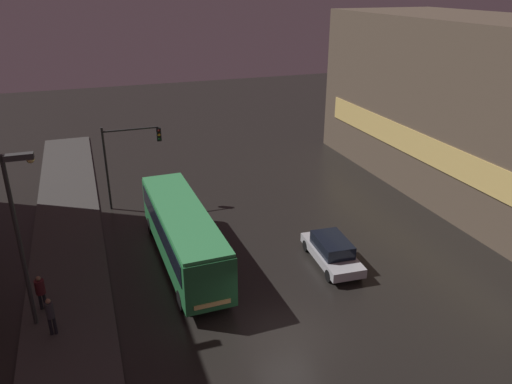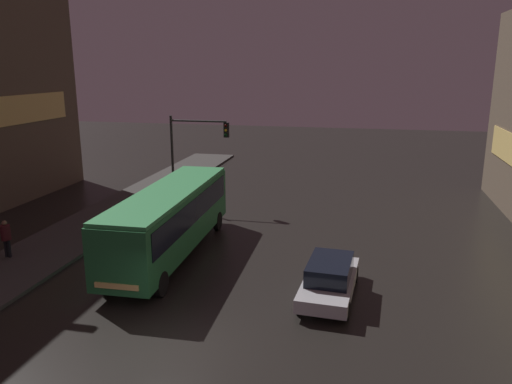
# 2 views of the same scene
# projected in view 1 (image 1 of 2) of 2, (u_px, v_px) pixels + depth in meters

# --- Properties ---
(ground_plane) EXTENTS (120.00, 120.00, 0.00)m
(ground_plane) POSITION_uv_depth(u_px,v_px,m) (289.00, 337.00, 21.66)
(ground_plane) COLOR black
(sidewalk_left) EXTENTS (4.00, 48.00, 0.15)m
(sidewalk_left) POSITION_uv_depth(u_px,v_px,m) (68.00, 259.00, 27.56)
(sidewalk_left) COLOR #3D3A38
(sidewalk_left) RESTS_ON ground
(building_right_block) EXTENTS (10.07, 26.74, 12.07)m
(building_right_block) POSITION_uv_depth(u_px,v_px,m) (477.00, 108.00, 35.07)
(building_right_block) COLOR brown
(building_right_block) RESTS_ON ground
(bus_near) EXTENTS (2.74, 11.16, 3.20)m
(bus_near) POSITION_uv_depth(u_px,v_px,m) (183.00, 230.00, 26.61)
(bus_near) COLOR #236B38
(bus_near) RESTS_ON ground
(car_taxi) EXTENTS (2.14, 4.78, 1.48)m
(car_taxi) POSITION_uv_depth(u_px,v_px,m) (332.00, 251.00, 27.04)
(car_taxi) COLOR #B7B7BC
(car_taxi) RESTS_ON ground
(pedestrian_near) EXTENTS (0.43, 0.43, 1.81)m
(pedestrian_near) POSITION_uv_depth(u_px,v_px,m) (50.00, 314.00, 21.20)
(pedestrian_near) COLOR black
(pedestrian_near) RESTS_ON sidewalk_left
(pedestrian_mid) EXTENTS (0.55, 0.55, 1.75)m
(pedestrian_mid) POSITION_uv_depth(u_px,v_px,m) (40.00, 289.00, 22.88)
(pedestrian_mid) COLOR black
(pedestrian_mid) RESTS_ON sidewalk_left
(traffic_light_main) EXTENTS (3.80, 0.35, 5.69)m
(traffic_light_main) POSITION_uv_depth(u_px,v_px,m) (126.00, 152.00, 32.71)
(traffic_light_main) COLOR #2D2D2D
(traffic_light_main) RESTS_ON ground
(street_lamp_sidewalk) EXTENTS (1.25, 0.36, 7.93)m
(street_lamp_sidewalk) POSITION_uv_depth(u_px,v_px,m) (20.00, 217.00, 20.34)
(street_lamp_sidewalk) COLOR #2D2D2D
(street_lamp_sidewalk) RESTS_ON sidewalk_left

